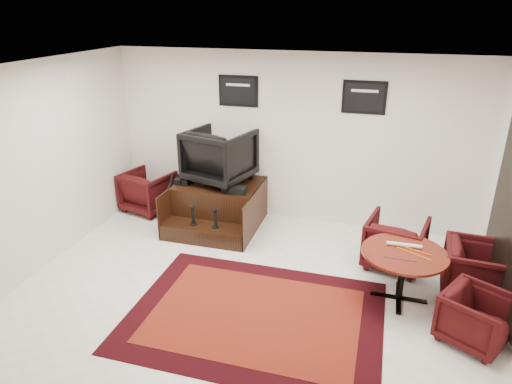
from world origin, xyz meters
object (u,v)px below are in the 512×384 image
at_px(shine_chair, 220,153).
at_px(table_chair_corner, 476,316).
at_px(meeting_table, 404,258).
at_px(table_chair_window, 477,269).
at_px(armchair_side, 148,189).
at_px(table_chair_back, 396,240).
at_px(shine_podium, 218,206).

height_order(shine_chair, table_chair_corner, shine_chair).
height_order(meeting_table, table_chair_window, table_chair_window).
xyz_separation_m(armchair_side, table_chair_window, (5.23, -1.23, -0.01)).
bearing_deg(armchair_side, meeting_table, 174.27).
bearing_deg(table_chair_back, table_chair_window, 166.48).
bearing_deg(shine_chair, table_chair_corner, 165.37).
relative_size(armchair_side, meeting_table, 0.78).
xyz_separation_m(shine_chair, table_chair_back, (2.85, -0.70, -0.81)).
height_order(shine_chair, meeting_table, shine_chair).
bearing_deg(table_chair_back, shine_chair, -1.44).
bearing_deg(meeting_table, table_chair_corner, -37.31).
distance_m(shine_chair, meeting_table, 3.36).
bearing_deg(shine_podium, table_chair_back, -11.07).
height_order(shine_chair, table_chair_back, shine_chair).
relative_size(meeting_table, table_chair_corner, 1.54).
bearing_deg(table_chair_back, shine_podium, 1.33).
xyz_separation_m(shine_podium, table_chair_window, (3.83, -1.03, 0.06)).
distance_m(shine_chair, table_chair_back, 3.05).
distance_m(shine_podium, table_chair_corner, 4.20).
bearing_deg(meeting_table, shine_chair, 152.50).
distance_m(shine_podium, table_chair_window, 3.97).
xyz_separation_m(shine_podium, table_chair_corner, (3.71, -1.97, 0.00)).
distance_m(meeting_table, table_chair_window, 0.99).
height_order(armchair_side, table_chair_window, armchair_side).
bearing_deg(table_chair_window, table_chair_corner, 176.62).
distance_m(table_chair_window, table_chair_corner, 0.95).
bearing_deg(table_chair_corner, meeting_table, 82.30).
xyz_separation_m(armchair_side, table_chair_back, (4.25, -0.75, -0.00)).
height_order(meeting_table, table_chair_corner, meeting_table).
relative_size(meeting_table, table_chair_window, 1.32).
xyz_separation_m(shine_podium, table_chair_back, (2.85, -0.56, 0.07)).
height_order(table_chair_window, table_chair_corner, table_chair_window).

